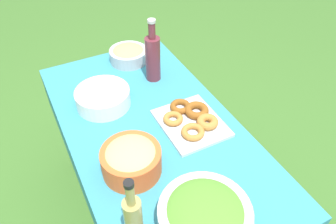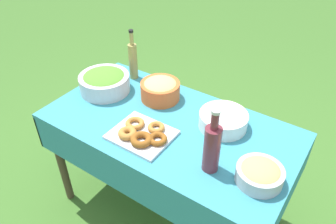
{
  "view_description": "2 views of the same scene",
  "coord_description": "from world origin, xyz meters",
  "px_view_note": "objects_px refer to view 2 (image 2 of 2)",
  "views": [
    {
      "loc": [
        -0.97,
        0.41,
        1.78
      ],
      "look_at": [
        -0.05,
        -0.06,
        0.85
      ],
      "focal_mm": 35.0,
      "sensor_mm": 36.0,
      "label": 1
    },
    {
      "loc": [
        0.77,
        -1.15,
        1.87
      ],
      "look_at": [
        -0.04,
        0.05,
        0.78
      ],
      "focal_mm": 35.0,
      "sensor_mm": 36.0,
      "label": 2
    }
  ],
  "objects_px": {
    "salad_bowl": "(104,81)",
    "olive_oil_bottle": "(133,60)",
    "bread_bowl": "(260,174)",
    "pasta_bowl": "(160,89)",
    "plate_stack": "(223,120)",
    "wine_bottle": "(212,147)",
    "donut_platter": "(142,134)"
  },
  "relations": [
    {
      "from": "salad_bowl",
      "to": "bread_bowl",
      "type": "height_order",
      "value": "salad_bowl"
    },
    {
      "from": "salad_bowl",
      "to": "pasta_bowl",
      "type": "distance_m",
      "value": 0.35
    },
    {
      "from": "donut_platter",
      "to": "bread_bowl",
      "type": "distance_m",
      "value": 0.61
    },
    {
      "from": "olive_oil_bottle",
      "to": "wine_bottle",
      "type": "bearing_deg",
      "value": -28.67
    },
    {
      "from": "salad_bowl",
      "to": "olive_oil_bottle",
      "type": "xyz_separation_m",
      "value": [
        0.05,
        0.22,
        0.07
      ]
    },
    {
      "from": "pasta_bowl",
      "to": "olive_oil_bottle",
      "type": "xyz_separation_m",
      "value": [
        -0.28,
        0.1,
        0.06
      ]
    },
    {
      "from": "salad_bowl",
      "to": "plate_stack",
      "type": "height_order",
      "value": "salad_bowl"
    },
    {
      "from": "salad_bowl",
      "to": "bread_bowl",
      "type": "relative_size",
      "value": 1.45
    },
    {
      "from": "olive_oil_bottle",
      "to": "bread_bowl",
      "type": "bearing_deg",
      "value": -20.7
    },
    {
      "from": "salad_bowl",
      "to": "pasta_bowl",
      "type": "xyz_separation_m",
      "value": [
        0.33,
        0.12,
        0.0
      ]
    },
    {
      "from": "pasta_bowl",
      "to": "bread_bowl",
      "type": "xyz_separation_m",
      "value": [
        0.73,
        -0.28,
        -0.02
      ]
    },
    {
      "from": "bread_bowl",
      "to": "wine_bottle",
      "type": "bearing_deg",
      "value": -165.93
    },
    {
      "from": "pasta_bowl",
      "to": "bread_bowl",
      "type": "bearing_deg",
      "value": -21.04
    },
    {
      "from": "olive_oil_bottle",
      "to": "bread_bowl",
      "type": "height_order",
      "value": "olive_oil_bottle"
    },
    {
      "from": "bread_bowl",
      "to": "pasta_bowl",
      "type": "bearing_deg",
      "value": 158.96
    },
    {
      "from": "olive_oil_bottle",
      "to": "wine_bottle",
      "type": "distance_m",
      "value": 0.92
    },
    {
      "from": "olive_oil_bottle",
      "to": "donut_platter",
      "type": "bearing_deg",
      "value": -47.32
    },
    {
      "from": "donut_platter",
      "to": "wine_bottle",
      "type": "bearing_deg",
      "value": 0.69
    },
    {
      "from": "pasta_bowl",
      "to": "plate_stack",
      "type": "distance_m",
      "value": 0.43
    },
    {
      "from": "salad_bowl",
      "to": "wine_bottle",
      "type": "bearing_deg",
      "value": -14.19
    },
    {
      "from": "plate_stack",
      "to": "wine_bottle",
      "type": "distance_m",
      "value": 0.33
    },
    {
      "from": "pasta_bowl",
      "to": "bread_bowl",
      "type": "height_order",
      "value": "pasta_bowl"
    },
    {
      "from": "donut_platter",
      "to": "bread_bowl",
      "type": "height_order",
      "value": "bread_bowl"
    },
    {
      "from": "salad_bowl",
      "to": "plate_stack",
      "type": "relative_size",
      "value": 1.19
    },
    {
      "from": "wine_bottle",
      "to": "donut_platter",
      "type": "bearing_deg",
      "value": -179.31
    },
    {
      "from": "plate_stack",
      "to": "bread_bowl",
      "type": "height_order",
      "value": "bread_bowl"
    },
    {
      "from": "donut_platter",
      "to": "salad_bowl",
      "type": "bearing_deg",
      "value": 154.35
    },
    {
      "from": "pasta_bowl",
      "to": "wine_bottle",
      "type": "height_order",
      "value": "wine_bottle"
    },
    {
      "from": "wine_bottle",
      "to": "bread_bowl",
      "type": "xyz_separation_m",
      "value": [
        0.22,
        0.05,
        -0.09
      ]
    },
    {
      "from": "donut_platter",
      "to": "wine_bottle",
      "type": "height_order",
      "value": "wine_bottle"
    },
    {
      "from": "olive_oil_bottle",
      "to": "salad_bowl",
      "type": "bearing_deg",
      "value": -102.48
    },
    {
      "from": "pasta_bowl",
      "to": "olive_oil_bottle",
      "type": "height_order",
      "value": "olive_oil_bottle"
    }
  ]
}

